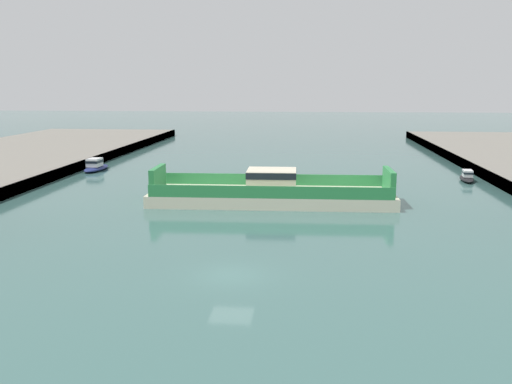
# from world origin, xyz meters

# --- Properties ---
(ground_plane) EXTENTS (400.00, 400.00, 0.00)m
(ground_plane) POSITION_xyz_m (0.00, 0.00, 0.00)
(ground_plane) COLOR #3D6660
(chain_ferry) EXTENTS (22.80, 7.43, 3.30)m
(chain_ferry) POSITION_xyz_m (0.99, 20.72, 0.99)
(chain_ferry) COLOR beige
(chain_ferry) RESTS_ON ground
(moored_boat_near_left) EXTENTS (2.00, 5.06, 1.34)m
(moored_boat_near_left) POSITION_xyz_m (22.58, 34.86, 0.50)
(moored_boat_near_left) COLOR black
(moored_boat_near_left) RESTS_ON ground
(moored_boat_mid_right) EXTENTS (2.31, 6.12, 1.65)m
(moored_boat_mid_right) POSITION_xyz_m (-22.94, 38.64, 0.61)
(moored_boat_mid_right) COLOR navy
(moored_boat_mid_right) RESTS_ON ground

